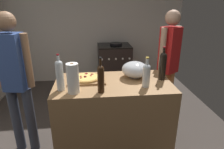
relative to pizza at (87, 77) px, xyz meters
name	(u,v)px	position (x,y,z in m)	size (l,w,h in m)	color
ground_plane	(93,114)	(0.05, 0.81, -0.96)	(4.01, 3.63, 0.02)	#3F3833
kitchen_wall_rear	(90,22)	(0.05, 2.37, 0.35)	(4.01, 0.10, 2.60)	beige
counter	(113,119)	(0.28, -0.09, -0.49)	(1.24, 0.68, 0.92)	#9E7247
cutting_board	(87,79)	(0.00, 0.00, -0.02)	(0.40, 0.32, 0.02)	olive
pizza	(87,77)	(0.00, 0.00, 0.00)	(0.29, 0.29, 0.03)	tan
mixing_bowl	(135,69)	(0.54, 0.04, 0.06)	(0.30, 0.30, 0.18)	#B2B2B7
paper_towel_roll	(73,78)	(-0.12, -0.30, 0.11)	(0.11, 0.11, 0.29)	white
wine_bottle_clear	(101,78)	(0.14, -0.32, 0.12)	(0.06, 0.06, 0.34)	#331E0F
wine_bottle_dark	(146,74)	(0.60, -0.23, 0.10)	(0.08, 0.08, 0.31)	silver
wine_bottle_amber	(60,74)	(-0.25, -0.23, 0.13)	(0.07, 0.07, 0.36)	silver
wine_bottle_green	(163,65)	(0.83, -0.06, 0.14)	(0.08, 0.08, 0.37)	black
stove	(114,65)	(0.53, 1.97, -0.51)	(0.68, 0.60, 0.92)	black
person_in_stripes	(16,77)	(-0.77, 0.08, 0.00)	(0.39, 0.23, 1.65)	#383D4C
person_in_red	(168,63)	(1.10, 0.47, -0.01)	(0.34, 0.29, 1.64)	#D88C4C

